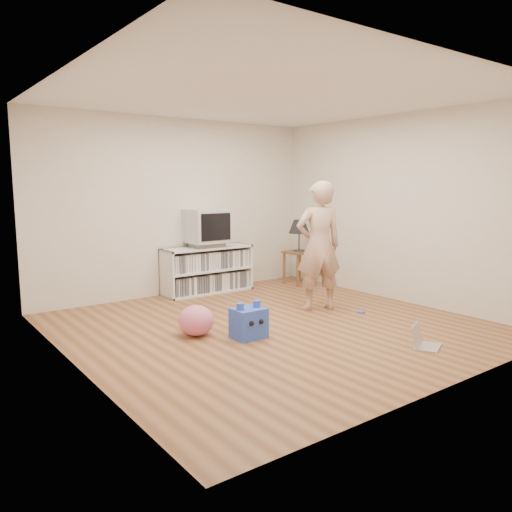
{
  "coord_description": "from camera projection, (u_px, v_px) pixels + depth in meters",
  "views": [
    {
      "loc": [
        -3.53,
        -4.43,
        1.65
      ],
      "look_at": [
        0.06,
        0.4,
        0.77
      ],
      "focal_mm": 35.0,
      "sensor_mm": 36.0,
      "label": 1
    }
  ],
  "objects": [
    {
      "name": "ground",
      "position": [
        272.0,
        326.0,
        5.84
      ],
      "size": [
        4.5,
        4.5,
        0.0
      ],
      "primitive_type": "plane",
      "color": "brown",
      "rests_on": "ground"
    },
    {
      "name": "walls",
      "position": [
        273.0,
        215.0,
        5.65
      ],
      "size": [
        4.52,
        4.52,
        2.6
      ],
      "color": "beige",
      "rests_on": "ground"
    },
    {
      "name": "ceiling",
      "position": [
        273.0,
        96.0,
        5.46
      ],
      "size": [
        4.5,
        4.5,
        0.01
      ],
      "primitive_type": "cube",
      "color": "white",
      "rests_on": "walls"
    },
    {
      "name": "media_unit",
      "position": [
        207.0,
        269.0,
        7.6
      ],
      "size": [
        1.4,
        0.45,
        0.7
      ],
      "color": "white",
      "rests_on": "ground"
    },
    {
      "name": "dvd_deck",
      "position": [
        207.0,
        245.0,
        7.54
      ],
      "size": [
        0.45,
        0.35,
        0.07
      ],
      "primitive_type": "cube",
      "color": "gray",
      "rests_on": "media_unit"
    },
    {
      "name": "crt_tv",
      "position": [
        207.0,
        226.0,
        7.49
      ],
      "size": [
        0.6,
        0.53,
        0.5
      ],
      "color": "#B5B5BA",
      "rests_on": "dvd_deck"
    },
    {
      "name": "side_table",
      "position": [
        299.0,
        259.0,
        8.19
      ],
      "size": [
        0.42,
        0.42,
        0.55
      ],
      "color": "brown",
      "rests_on": "ground"
    },
    {
      "name": "table_lamp",
      "position": [
        299.0,
        227.0,
        8.11
      ],
      "size": [
        0.34,
        0.34,
        0.52
      ],
      "color": "#333333",
      "rests_on": "side_table"
    },
    {
      "name": "person",
      "position": [
        319.0,
        246.0,
        6.47
      ],
      "size": [
        0.72,
        0.6,
        1.69
      ],
      "primitive_type": "imported",
      "rotation": [
        0.0,
        0.0,
        2.77
      ],
      "color": "tan",
      "rests_on": "ground"
    },
    {
      "name": "laptop",
      "position": [
        423.0,
        341.0,
        5.08
      ],
      "size": [
        0.4,
        0.37,
        0.22
      ],
      "rotation": [
        0.0,
        0.0,
        0.43
      ],
      "color": "silver",
      "rests_on": "ground"
    },
    {
      "name": "playing_cards",
      "position": [
        361.0,
        312.0,
        6.41
      ],
      "size": [
        0.08,
        0.1,
        0.02
      ],
      "primitive_type": "cube",
      "rotation": [
        0.0,
        0.0,
        0.17
      ],
      "color": "#4A5AC5",
      "rests_on": "ground"
    },
    {
      "name": "plush_blue",
      "position": [
        249.0,
        322.0,
        5.36
      ],
      "size": [
        0.34,
        0.3,
        0.4
      ],
      "rotation": [
        0.0,
        0.0,
        -0.0
      ],
      "color": "blue",
      "rests_on": "ground"
    },
    {
      "name": "plush_pink",
      "position": [
        196.0,
        320.0,
        5.45
      ],
      "size": [
        0.44,
        0.44,
        0.33
      ],
      "primitive_type": "ellipsoid",
      "rotation": [
        0.0,
        0.0,
        -0.12
      ],
      "color": "pink",
      "rests_on": "ground"
    }
  ]
}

